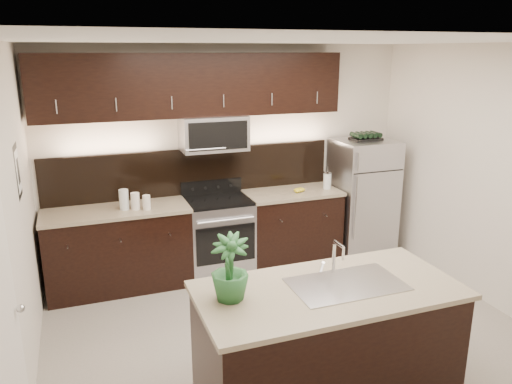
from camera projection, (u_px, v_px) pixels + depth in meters
ground at (294, 340)px, 4.69m from camera, size 4.50×4.50×0.00m
room_walls at (288, 166)px, 4.16m from camera, size 4.52×4.02×2.71m
counter_run at (202, 238)px, 5.94m from camera, size 3.51×0.65×0.94m
upper_fixtures at (197, 95)px, 5.62m from camera, size 3.49×0.40×1.66m
island at (326, 343)px, 3.80m from camera, size 1.96×0.96×0.94m
sink_faucet at (346, 282)px, 3.73m from camera, size 0.84×0.50×0.28m
refrigerator at (362, 198)px, 6.51m from camera, size 0.74×0.67×1.53m
wine_rack at (366, 137)px, 6.29m from camera, size 0.38×0.23×0.09m
plant at (230, 268)px, 3.45m from camera, size 0.35×0.35×0.47m
canisters at (133, 201)px, 5.45m from camera, size 0.33×0.18×0.23m
french_press at (327, 180)px, 6.27m from camera, size 0.10×0.10×0.30m
bananas at (296, 191)px, 6.12m from camera, size 0.20×0.18×0.05m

